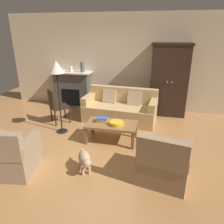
# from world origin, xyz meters

# --- Properties ---
(ground_plane) EXTENTS (9.60, 9.60, 0.00)m
(ground_plane) POSITION_xyz_m (0.00, 0.00, 0.00)
(ground_plane) COLOR #B27A47
(back_wall) EXTENTS (7.20, 0.10, 2.80)m
(back_wall) POSITION_xyz_m (0.00, 2.55, 1.40)
(back_wall) COLOR beige
(back_wall) RESTS_ON ground
(fireplace) EXTENTS (1.26, 0.48, 1.12)m
(fireplace) POSITION_xyz_m (-1.55, 2.30, 0.57)
(fireplace) COLOR #4C4947
(fireplace) RESTS_ON ground
(armoire) EXTENTS (1.06, 0.57, 2.01)m
(armoire) POSITION_xyz_m (1.40, 2.22, 1.01)
(armoire) COLOR black
(armoire) RESTS_ON ground
(couch) EXTENTS (1.98, 1.00, 0.86)m
(couch) POSITION_xyz_m (0.16, 1.46, 0.32)
(couch) COLOR tan
(couch) RESTS_ON ground
(coffee_table) EXTENTS (1.10, 0.60, 0.42)m
(coffee_table) POSITION_xyz_m (0.18, 0.27, 0.37)
(coffee_table) COLOR olive
(coffee_table) RESTS_ON ground
(fruit_bowl) EXTENTS (0.31, 0.31, 0.07)m
(fruit_bowl) POSITION_xyz_m (0.31, 0.22, 0.46)
(fruit_bowl) COLOR gold
(fruit_bowl) RESTS_ON coffee_table
(book_stack) EXTENTS (0.26, 0.20, 0.10)m
(book_stack) POSITION_xyz_m (-0.04, 0.31, 0.47)
(book_stack) COLOR gold
(book_stack) RESTS_ON coffee_table
(mantel_vase_cream) EXTENTS (0.10, 0.10, 0.16)m
(mantel_vase_cream) POSITION_xyz_m (-1.55, 2.28, 1.20)
(mantel_vase_cream) COLOR beige
(mantel_vase_cream) RESTS_ON fireplace
(mantel_vase_slate) EXTENTS (0.12, 0.12, 0.30)m
(mantel_vase_slate) POSITION_xyz_m (-1.17, 2.28, 1.27)
(mantel_vase_slate) COLOR #565B66
(mantel_vase_slate) RESTS_ON fireplace
(armchair_near_left) EXTENTS (0.88, 0.88, 0.88)m
(armchair_near_left) POSITION_xyz_m (-1.25, -1.21, 0.32)
(armchair_near_left) COLOR #997F60
(armchair_near_left) RESTS_ON ground
(armchair_near_right) EXTENTS (0.91, 0.91, 0.88)m
(armchair_near_right) POSITION_xyz_m (1.30, -0.85, 0.32)
(armchair_near_right) COLOR #997F60
(armchair_near_right) RESTS_ON ground
(side_chair_wooden) EXTENTS (0.62, 0.62, 0.90)m
(side_chair_wooden) POSITION_xyz_m (-1.44, 0.93, 0.51)
(side_chair_wooden) COLOR black
(side_chair_wooden) RESTS_ON ground
(floor_lamp) EXTENTS (0.36, 0.36, 1.70)m
(floor_lamp) POSITION_xyz_m (-1.09, 0.45, 1.47)
(floor_lamp) COLOR black
(floor_lamp) RESTS_ON ground
(dog) EXTENTS (0.38, 0.51, 0.39)m
(dog) POSITION_xyz_m (-0.02, -0.92, 0.25)
(dog) COLOR tan
(dog) RESTS_ON ground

